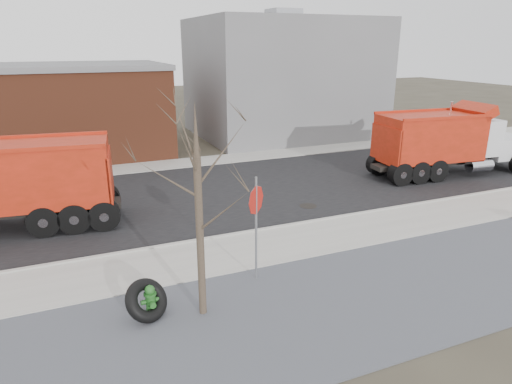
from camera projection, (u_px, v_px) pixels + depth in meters
name	position (u px, v px, depth m)	size (l,w,h in m)	color
ground	(275.00, 250.00, 14.75)	(120.00, 120.00, 0.00)	#383328
gravel_verge	(333.00, 303.00, 11.68)	(60.00, 5.00, 0.03)	slate
sidewalk	(272.00, 246.00, 14.96)	(60.00, 2.50, 0.06)	#9E9B93
curb	(257.00, 231.00, 16.09)	(60.00, 0.15, 0.11)	#9E9B93
road	(215.00, 193.00, 20.26)	(60.00, 9.40, 0.02)	black
far_sidewalk	(183.00, 163.00, 25.24)	(60.00, 2.00, 0.06)	#9E9B93
building_grey	(282.00, 78.00, 32.59)	(12.00, 10.00, 8.00)	slate
bare_tree	(198.00, 186.00, 10.26)	(3.20, 3.20, 5.20)	#382D23
fire_hydrant	(151.00, 302.00, 11.04)	(0.48, 0.47, 0.85)	#2A6426
truck_tire	(146.00, 300.00, 10.95)	(1.37, 1.29, 1.06)	black
stop_sign	(256.00, 212.00, 12.31)	(0.65, 0.54, 3.01)	gray
dump_truck_red_a	(448.00, 140.00, 22.70)	(8.74, 3.06, 3.50)	black
dump_truck_red_b	(4.00, 182.00, 15.81)	(8.38, 3.30, 3.51)	black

